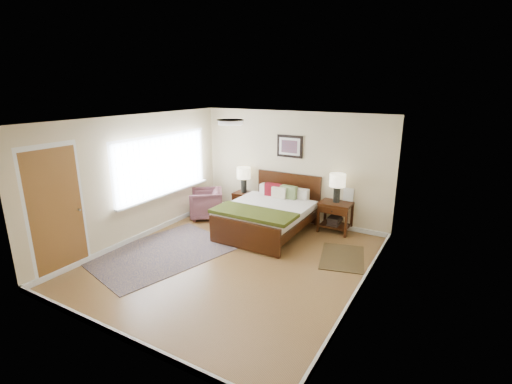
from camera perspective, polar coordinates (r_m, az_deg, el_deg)
floor at (r=6.77m, az=-3.55°, el=-10.54°), size 5.00×5.00×0.00m
back_wall at (r=8.44m, az=5.70°, el=3.82°), size 4.50×0.04×2.50m
front_wall at (r=4.58m, az=-21.48°, el=-8.02°), size 4.50×0.04×2.50m
left_wall at (r=7.75m, az=-17.74°, el=2.02°), size 0.04×5.00×2.50m
right_wall at (r=5.45m, az=16.41°, el=-3.68°), size 0.04×5.00×2.50m
ceiling at (r=6.08m, az=-3.96°, el=11.03°), size 4.50×5.00×0.02m
window at (r=8.16m, az=-13.97°, el=3.91°), size 0.11×2.72×1.32m
door at (r=6.78m, az=-28.35°, el=-2.71°), size 0.06×1.00×2.18m
ceil_fixture at (r=6.08m, az=-3.95°, el=10.70°), size 0.44×0.44×0.08m
bed at (r=7.81m, az=1.98°, el=-2.80°), size 1.68×2.03×1.09m
wall_art at (r=8.36m, az=5.21°, el=7.00°), size 0.62×0.05×0.50m
nightstand_left at (r=8.97m, az=-1.94°, el=-0.83°), size 0.46×0.41×0.54m
nightstand_right at (r=8.07m, az=12.09°, el=-3.37°), size 0.66×0.50×0.66m
lamp_left at (r=8.84m, az=-1.90°, el=2.58°), size 0.33×0.33×0.61m
lamp_right at (r=7.88m, az=12.41°, el=1.39°), size 0.33×0.33×0.61m
armchair at (r=8.82m, az=-7.71°, el=-1.81°), size 1.05×1.04×0.69m
rug_persian at (r=7.28m, az=-14.33°, el=-9.02°), size 2.37×2.90×0.01m
rug_navy at (r=7.06m, az=13.14°, el=-9.75°), size 1.03×1.30×0.01m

